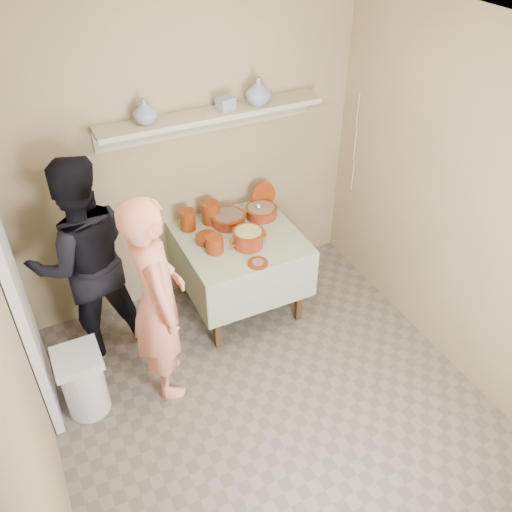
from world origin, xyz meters
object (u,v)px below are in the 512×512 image
cazuela_rice (248,237)px  trash_bin (83,382)px  serving_table (239,248)px  person_helper (84,260)px  person_cook (158,300)px

cazuela_rice → trash_bin: 1.64m
serving_table → trash_bin: serving_table is taller
person_helper → serving_table: bearing=172.6°
serving_table → cazuela_rice: size_ratio=2.95×
person_cook → cazuela_rice: bearing=-59.8°
cazuela_rice → person_cook: bearing=-156.1°
serving_table → cazuela_rice: bearing=-84.6°
cazuela_rice → trash_bin: (-1.49, -0.39, -0.56)m
person_cook → cazuela_rice: person_cook is taller
person_helper → cazuela_rice: (1.25, -0.27, 0.00)m
person_helper → trash_bin: 0.90m
serving_table → cazuela_rice: (0.01, -0.15, 0.20)m
person_helper → cazuela_rice: size_ratio=5.12×
serving_table → trash_bin: bearing=-159.8°
person_helper → person_cook: bearing=117.3°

